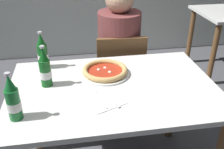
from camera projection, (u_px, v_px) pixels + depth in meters
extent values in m
cube|color=silver|center=(113.00, 88.00, 1.51)|extent=(1.20, 0.80, 0.03)
cylinder|color=brown|center=(33.00, 114.00, 1.90)|extent=(0.06, 0.06, 0.72)
cylinder|color=brown|center=(173.00, 100.00, 2.06)|extent=(0.06, 0.06, 0.72)
cube|color=brown|center=(118.00, 76.00, 2.26)|extent=(0.42, 0.42, 0.04)
cube|color=brown|center=(122.00, 62.00, 2.00)|extent=(0.38, 0.06, 0.40)
cylinder|color=brown|center=(133.00, 87.00, 2.54)|extent=(0.04, 0.04, 0.41)
cylinder|color=brown|center=(98.00, 89.00, 2.50)|extent=(0.04, 0.04, 0.41)
cylinder|color=brown|center=(140.00, 107.00, 2.24)|extent=(0.04, 0.04, 0.41)
cylinder|color=brown|center=(101.00, 110.00, 2.21)|extent=(0.04, 0.04, 0.41)
cube|color=#2D3342|center=(118.00, 97.00, 2.34)|extent=(0.32, 0.28, 0.45)
cylinder|color=brown|center=(119.00, 45.00, 2.10)|extent=(0.34, 0.34, 0.55)
cylinder|color=brown|center=(213.00, 55.00, 2.81)|extent=(0.06, 0.06, 0.72)
cylinder|color=brown|center=(190.00, 37.00, 3.31)|extent=(0.06, 0.06, 0.72)
cylinder|color=white|center=(105.00, 73.00, 1.62)|extent=(0.31, 0.31, 0.01)
cylinder|color=#AD2D19|center=(105.00, 72.00, 1.62)|extent=(0.22, 0.22, 0.01)
torus|color=tan|center=(105.00, 70.00, 1.61)|extent=(0.28, 0.28, 0.03)
sphere|color=silver|center=(99.00, 70.00, 1.63)|extent=(0.02, 0.02, 0.02)
sphere|color=silver|center=(110.00, 73.00, 1.60)|extent=(0.02, 0.02, 0.02)
sphere|color=silver|center=(105.00, 68.00, 1.66)|extent=(0.02, 0.02, 0.02)
cylinder|color=#14591E|center=(43.00, 56.00, 1.67)|extent=(0.06, 0.06, 0.16)
cone|color=#14591E|center=(41.00, 39.00, 1.61)|extent=(0.05, 0.05, 0.07)
cylinder|color=#B7B7BC|center=(40.00, 33.00, 1.59)|extent=(0.03, 0.03, 0.01)
cylinder|color=white|center=(43.00, 57.00, 1.67)|extent=(0.07, 0.07, 0.04)
cylinder|color=#14591E|center=(46.00, 73.00, 1.47)|extent=(0.06, 0.06, 0.16)
cone|color=#14591E|center=(43.00, 54.00, 1.41)|extent=(0.05, 0.05, 0.07)
cylinder|color=#B7B7BC|center=(42.00, 47.00, 1.39)|extent=(0.03, 0.03, 0.01)
cylinder|color=white|center=(46.00, 74.00, 1.47)|extent=(0.07, 0.07, 0.04)
cylinder|color=#196B2D|center=(14.00, 104.00, 1.20)|extent=(0.06, 0.06, 0.16)
cone|color=#196B2D|center=(9.00, 83.00, 1.15)|extent=(0.05, 0.05, 0.07)
cylinder|color=#B7B7BC|center=(7.00, 74.00, 1.12)|extent=(0.03, 0.03, 0.01)
cylinder|color=white|center=(14.00, 106.00, 1.21)|extent=(0.07, 0.07, 0.04)
cube|color=white|center=(104.00, 100.00, 1.37)|extent=(0.23, 0.23, 0.00)
cube|color=silver|center=(108.00, 99.00, 1.37)|extent=(0.11, 0.17, 0.00)
cube|color=silver|center=(100.00, 100.00, 1.36)|extent=(0.06, 0.17, 0.00)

